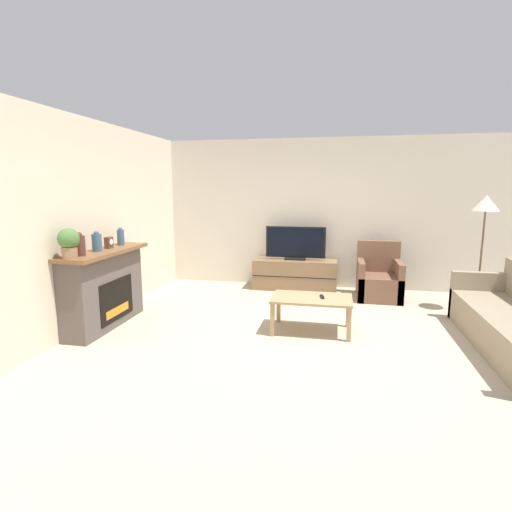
{
  "coord_description": "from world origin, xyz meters",
  "views": [
    {
      "loc": [
        0.26,
        -4.79,
        1.81
      ],
      "look_at": [
        -0.87,
        0.74,
        0.85
      ],
      "focal_mm": 28.0,
      "sensor_mm": 36.0,
      "label": 1
    }
  ],
  "objects_px": {
    "fireplace": "(104,288)",
    "mantel_vase_centre_left": "(97,242)",
    "tv_stand": "(295,274)",
    "mantel_vase_right": "(121,237)",
    "remote": "(322,297)",
    "floor_lamp": "(485,210)",
    "armchair": "(379,280)",
    "tv": "(295,244)",
    "coffee_table": "(312,302)",
    "mantel_clock": "(109,243)",
    "mantel_vase_left": "(80,245)",
    "potted_plant": "(69,242)"
  },
  "relations": [
    {
      "from": "mantel_vase_left",
      "to": "fireplace",
      "type": "bearing_deg",
      "value": 92.09
    },
    {
      "from": "tv_stand",
      "to": "mantel_vase_right",
      "type": "bearing_deg",
      "value": -137.86
    },
    {
      "from": "armchair",
      "to": "coffee_table",
      "type": "distance_m",
      "value": 2.07
    },
    {
      "from": "fireplace",
      "to": "mantel_vase_right",
      "type": "relative_size",
      "value": 6.04
    },
    {
      "from": "mantel_vase_centre_left",
      "to": "tv",
      "type": "relative_size",
      "value": 0.25
    },
    {
      "from": "armchair",
      "to": "remote",
      "type": "bearing_deg",
      "value": -115.7
    },
    {
      "from": "mantel_vase_right",
      "to": "potted_plant",
      "type": "bearing_deg",
      "value": -90.0
    },
    {
      "from": "remote",
      "to": "potted_plant",
      "type": "bearing_deg",
      "value": -170.99
    },
    {
      "from": "floor_lamp",
      "to": "mantel_vase_right",
      "type": "bearing_deg",
      "value": -166.7
    },
    {
      "from": "floor_lamp",
      "to": "mantel_vase_centre_left",
      "type": "bearing_deg",
      "value": -160.72
    },
    {
      "from": "mantel_vase_right",
      "to": "potted_plant",
      "type": "xyz_separation_m",
      "value": [
        -0.0,
        -1.1,
        0.07
      ]
    },
    {
      "from": "mantel_vase_right",
      "to": "floor_lamp",
      "type": "xyz_separation_m",
      "value": [
        5.02,
        1.19,
        0.36
      ]
    },
    {
      "from": "mantel_vase_left",
      "to": "coffee_table",
      "type": "xyz_separation_m",
      "value": [
        2.68,
        0.79,
        -0.76
      ]
    },
    {
      "from": "mantel_vase_left",
      "to": "mantel_vase_centre_left",
      "type": "bearing_deg",
      "value": 90.0
    },
    {
      "from": "tv",
      "to": "remote",
      "type": "relative_size",
      "value": 6.89
    },
    {
      "from": "floor_lamp",
      "to": "fireplace",
      "type": "bearing_deg",
      "value": -161.94
    },
    {
      "from": "tv_stand",
      "to": "remote",
      "type": "relative_size",
      "value": 9.63
    },
    {
      "from": "remote",
      "to": "floor_lamp",
      "type": "xyz_separation_m",
      "value": [
        2.22,
        1.29,
        1.04
      ]
    },
    {
      "from": "potted_plant",
      "to": "tv",
      "type": "distance_m",
      "value": 3.87
    },
    {
      "from": "potted_plant",
      "to": "tv_stand",
      "type": "xyz_separation_m",
      "value": [
        2.24,
        3.13,
        -0.95
      ]
    },
    {
      "from": "mantel_vase_centre_left",
      "to": "tv_stand",
      "type": "xyz_separation_m",
      "value": [
        2.24,
        2.6,
        -0.87
      ]
    },
    {
      "from": "mantel_vase_centre_left",
      "to": "mantel_vase_left",
      "type": "bearing_deg",
      "value": -90.0
    },
    {
      "from": "mantel_clock",
      "to": "tv_stand",
      "type": "relative_size",
      "value": 0.1
    },
    {
      "from": "mantel_vase_right",
      "to": "armchair",
      "type": "height_order",
      "value": "mantel_vase_right"
    },
    {
      "from": "fireplace",
      "to": "remote",
      "type": "distance_m",
      "value": 2.84
    },
    {
      "from": "remote",
      "to": "mantel_vase_right",
      "type": "bearing_deg",
      "value": 167.32
    },
    {
      "from": "mantel_vase_centre_left",
      "to": "mantel_vase_right",
      "type": "bearing_deg",
      "value": 90.0
    },
    {
      "from": "armchair",
      "to": "floor_lamp",
      "type": "bearing_deg",
      "value": -20.62
    },
    {
      "from": "fireplace",
      "to": "mantel_vase_centre_left",
      "type": "distance_m",
      "value": 0.63
    },
    {
      "from": "tv_stand",
      "to": "coffee_table",
      "type": "xyz_separation_m",
      "value": [
        0.44,
        -2.15,
        0.12
      ]
    },
    {
      "from": "mantel_clock",
      "to": "armchair",
      "type": "distance_m",
      "value": 4.25
    },
    {
      "from": "tv_stand",
      "to": "tv",
      "type": "bearing_deg",
      "value": -90.0
    },
    {
      "from": "fireplace",
      "to": "tv_stand",
      "type": "xyz_separation_m",
      "value": [
        2.26,
        2.48,
        -0.25
      ]
    },
    {
      "from": "mantel_vase_centre_left",
      "to": "floor_lamp",
      "type": "bearing_deg",
      "value": 19.28
    },
    {
      "from": "mantel_vase_right",
      "to": "armchair",
      "type": "bearing_deg",
      "value": 24.81
    },
    {
      "from": "mantel_vase_centre_left",
      "to": "floor_lamp",
      "type": "xyz_separation_m",
      "value": [
        5.02,
        1.76,
        0.36
      ]
    },
    {
      "from": "mantel_vase_left",
      "to": "remote",
      "type": "bearing_deg",
      "value": 16.15
    },
    {
      "from": "fireplace",
      "to": "armchair",
      "type": "relative_size",
      "value": 1.63
    },
    {
      "from": "fireplace",
      "to": "mantel_vase_centre_left",
      "type": "relative_size",
      "value": 5.81
    },
    {
      "from": "tv",
      "to": "floor_lamp",
      "type": "relative_size",
      "value": 0.62
    },
    {
      "from": "coffee_table",
      "to": "floor_lamp",
      "type": "bearing_deg",
      "value": 29.14
    },
    {
      "from": "mantel_vase_centre_left",
      "to": "potted_plant",
      "type": "bearing_deg",
      "value": -90.0
    },
    {
      "from": "mantel_vase_left",
      "to": "coffee_table",
      "type": "distance_m",
      "value": 2.89
    },
    {
      "from": "mantel_clock",
      "to": "potted_plant",
      "type": "height_order",
      "value": "potted_plant"
    },
    {
      "from": "mantel_vase_centre_left",
      "to": "floor_lamp",
      "type": "relative_size",
      "value": 0.15
    },
    {
      "from": "remote",
      "to": "tv_stand",
      "type": "bearing_deg",
      "value": 94.2
    },
    {
      "from": "fireplace",
      "to": "remote",
      "type": "relative_size",
      "value": 9.81
    },
    {
      "from": "mantel_vase_centre_left",
      "to": "mantel_vase_right",
      "type": "xyz_separation_m",
      "value": [
        0.0,
        0.57,
        -0.0
      ]
    },
    {
      "from": "mantel_vase_centre_left",
      "to": "mantel_clock",
      "type": "height_order",
      "value": "mantel_vase_centre_left"
    },
    {
      "from": "mantel_vase_right",
      "to": "potted_plant",
      "type": "height_order",
      "value": "potted_plant"
    }
  ]
}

